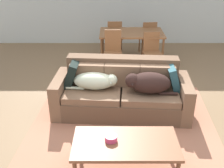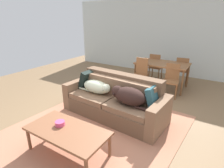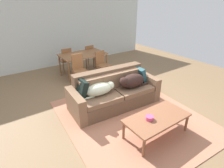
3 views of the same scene
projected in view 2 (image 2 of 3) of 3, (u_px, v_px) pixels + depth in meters
The scene contains 15 objects.
ground_plane at pixel (111, 119), 3.85m from camera, with size 10.00×10.00×0.00m, color olive.
back_partition at pixel (170, 37), 6.56m from camera, with size 8.00×0.12×2.70m, color silver.
area_rug at pixel (96, 130), 3.46m from camera, with size 2.89×3.29×0.01m, color #B67456.
couch at pixel (115, 100), 3.91m from camera, with size 2.30×1.03×0.89m.
dog_on_left_cushion at pixel (97, 87), 3.99m from camera, with size 0.85×0.37×0.28m.
dog_on_right_cushion at pixel (128, 96), 3.46m from camera, with size 0.83×0.42×0.34m.
throw_pillow_by_left_arm at pixel (88, 79), 4.31m from camera, with size 0.13×0.43×0.43m, color black.
throw_pillow_by_right_arm at pixel (154, 97), 3.39m from camera, with size 0.12×0.40×0.40m, color #29535D.
coffee_table at pixel (67, 132), 2.76m from camera, with size 1.28×0.65×0.43m.
bowl_on_coffee_table at pixel (60, 123), 2.84m from camera, with size 0.15×0.15×0.07m, color #EA4C7F.
dining_table at pixel (162, 65), 5.43m from camera, with size 1.50×0.90×0.75m.
dining_chair_near_left at pixel (140, 73), 5.23m from camera, with size 0.40×0.40×0.95m.
dining_chair_near_right at pixel (171, 79), 4.87m from camera, with size 0.45×0.45×0.88m.
dining_chair_far_left at pixel (155, 66), 6.14m from camera, with size 0.40×0.40×0.89m.
dining_chair_far_right at pixel (182, 69), 5.69m from camera, with size 0.45×0.45×0.88m.
Camera 2 is at (1.79, -2.83, 2.03)m, focal length 29.04 mm.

